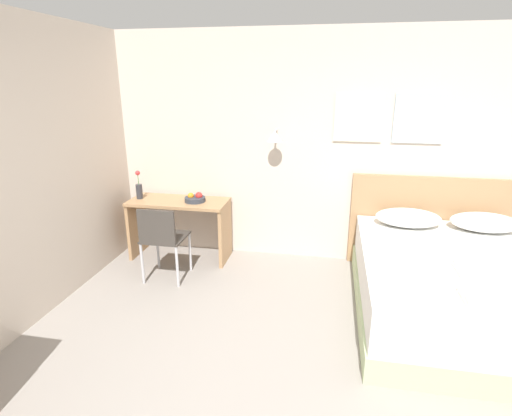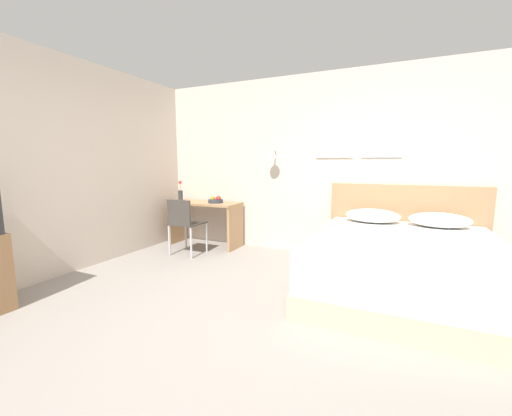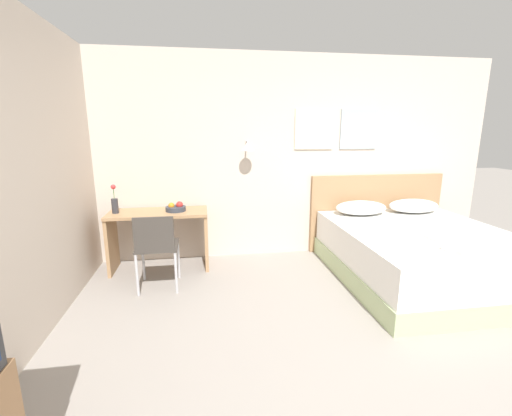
{
  "view_description": "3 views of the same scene",
  "coord_description": "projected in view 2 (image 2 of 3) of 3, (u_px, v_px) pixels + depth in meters",
  "views": [
    {
      "loc": [
        0.08,
        -1.83,
        2.1
      ],
      "look_at": [
        -0.55,
        1.49,
        1.01
      ],
      "focal_mm": 28.0,
      "sensor_mm": 36.0,
      "label": 1
    },
    {
      "loc": [
        1.25,
        -1.84,
        1.36
      ],
      "look_at": [
        -0.42,
        1.77,
        0.79
      ],
      "focal_mm": 22.0,
      "sensor_mm": 36.0,
      "label": 2
    },
    {
      "loc": [
        -1.12,
        -1.7,
        1.7
      ],
      "look_at": [
        -0.57,
        1.82,
        0.88
      ],
      "focal_mm": 24.0,
      "sensor_mm": 36.0,
      "label": 3
    }
  ],
  "objects": [
    {
      "name": "desk_chair",
      "position": [
        184.0,
        221.0,
        4.62
      ],
      "size": [
        0.43,
        0.43,
        0.84
      ],
      "color": "#3D3833",
      "rests_on": "ground_plane"
    },
    {
      "name": "pillow_right",
      "position": [
        440.0,
        220.0,
        3.75
      ],
      "size": [
        0.68,
        0.44,
        0.18
      ],
      "color": "white",
      "rests_on": "bed"
    },
    {
      "name": "desk",
      "position": [
        205.0,
        215.0,
        5.2
      ],
      "size": [
        1.17,
        0.51,
        0.73
      ],
      "color": "#A87F56",
      "rests_on": "ground_plane"
    },
    {
      "name": "folded_towel_mid_bed",
      "position": [
        395.0,
        253.0,
        2.57
      ],
      "size": [
        0.34,
        0.27,
        0.06
      ],
      "color": "white",
      "rests_on": "bed"
    },
    {
      "name": "headboard",
      "position": [
        404.0,
        225.0,
        4.2
      ],
      "size": [
        1.94,
        0.06,
        1.08
      ],
      "color": "#A87F56",
      "rests_on": "ground_plane"
    },
    {
      "name": "bed",
      "position": [
        403.0,
        266.0,
        3.27
      ],
      "size": [
        1.82,
        2.09,
        0.6
      ],
      "color": "#B2C693",
      "rests_on": "ground_plane"
    },
    {
      "name": "ground_plane",
      "position": [
        208.0,
        346.0,
        2.36
      ],
      "size": [
        24.0,
        24.0,
        0.0
      ],
      "primitive_type": "plane",
      "color": "gray"
    },
    {
      "name": "wall_back",
      "position": [
        311.0,
        165.0,
        4.69
      ],
      "size": [
        5.72,
        0.31,
        2.65
      ],
      "color": "beige",
      "rests_on": "ground_plane"
    },
    {
      "name": "folded_towel_near_foot",
      "position": [
        406.0,
        242.0,
        2.94
      ],
      "size": [
        0.35,
        0.26,
        0.06
      ],
      "color": "white",
      "rests_on": "bed"
    },
    {
      "name": "flower_vase",
      "position": [
        180.0,
        194.0,
        5.34
      ],
      "size": [
        0.08,
        0.08,
        0.34
      ],
      "color": "#333338",
      "rests_on": "desk"
    },
    {
      "name": "fruit_bowl",
      "position": [
        216.0,
        200.0,
        5.06
      ],
      "size": [
        0.24,
        0.24,
        0.12
      ],
      "color": "#333842",
      "rests_on": "desk"
    },
    {
      "name": "pillow_left",
      "position": [
        372.0,
        216.0,
        4.07
      ],
      "size": [
        0.68,
        0.44,
        0.18
      ],
      "color": "white",
      "rests_on": "bed"
    }
  ]
}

